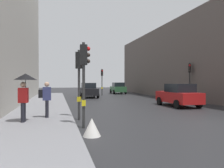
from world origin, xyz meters
TOP-DOWN VIEW (x-y plane):
  - ground_plane at (0.00, 0.00)m, footprint 120.00×120.00m
  - sidewalk_kerb at (-7.69, 6.00)m, footprint 3.42×40.00m
  - building_facade_right at (11.97, 14.46)m, footprint 12.00×35.57m
  - traffic_light_near_right at (-5.65, 2.31)m, footprint 0.45×0.34m
  - traffic_light_near_left at (-5.65, 0.29)m, footprint 0.44×0.25m
  - traffic_light_mid_street at (5.66, 9.94)m, footprint 0.36×0.44m
  - traffic_light_far_median at (-0.85, 20.40)m, footprint 0.25×0.43m
  - car_red_sedan at (2.42, 6.48)m, footprint 2.05×4.22m
  - car_green_estate at (2.55, 24.56)m, footprint 2.19×4.29m
  - car_dark_suv at (-3.08, 17.59)m, footprint 2.03×4.21m
  - pedestrian_with_umbrella at (-8.13, 1.45)m, footprint 1.00×1.00m
  - pedestrian_with_grey_backpack at (-7.29, 2.51)m, footprint 0.60×0.36m
  - warning_sign_triangle at (-5.55, -1.16)m, footprint 0.64×0.64m

SIDE VIEW (x-z plane):
  - ground_plane at x=0.00m, z-range 0.00..0.00m
  - sidewalk_kerb at x=-7.69m, z-range 0.00..0.16m
  - warning_sign_triangle at x=-5.55m, z-range 0.00..0.65m
  - car_red_sedan at x=2.42m, z-range 0.00..1.76m
  - car_green_estate at x=2.55m, z-range 0.00..1.76m
  - car_dark_suv at x=-3.08m, z-range 0.00..1.76m
  - pedestrian_with_grey_backpack at x=-7.29m, z-range 0.28..2.05m
  - pedestrian_with_umbrella at x=-8.13m, z-range 0.77..2.91m
  - traffic_light_near_right at x=-5.65m, z-range 0.67..4.21m
  - traffic_light_near_left at x=-5.65m, z-range 0.68..4.26m
  - traffic_light_far_median at x=-0.85m, z-range 0.69..4.32m
  - traffic_light_mid_street at x=5.66m, z-range 0.71..4.45m
  - building_facade_right at x=11.97m, z-range 0.00..8.91m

